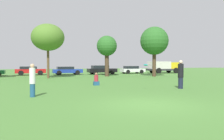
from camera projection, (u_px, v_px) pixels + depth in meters
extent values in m
plane|color=#477A33|center=(149.00, 105.00, 9.37)|extent=(120.00, 120.00, 0.00)
cylinder|color=navy|center=(33.00, 90.00, 11.48)|extent=(0.26, 0.26, 0.67)
cylinder|color=silver|center=(32.00, 76.00, 11.46)|extent=(0.30, 0.30, 0.82)
sphere|color=tan|center=(32.00, 66.00, 11.44)|extent=(0.21, 0.21, 0.21)
cylinder|color=#191E33|center=(181.00, 83.00, 15.23)|extent=(0.32, 0.32, 0.76)
cylinder|color=black|center=(181.00, 71.00, 15.21)|extent=(0.37, 0.37, 0.93)
sphere|color=beige|center=(181.00, 62.00, 15.19)|extent=(0.25, 0.25, 0.25)
cylinder|color=#19B2D8|center=(146.00, 65.00, 13.89)|extent=(0.28, 0.27, 0.13)
cube|color=navy|center=(96.00, 83.00, 17.54)|extent=(0.43, 0.36, 0.30)
cylinder|color=#A52633|center=(96.00, 78.00, 17.53)|extent=(0.32, 0.32, 0.49)
sphere|color=#8C6647|center=(96.00, 74.00, 17.51)|extent=(0.21, 0.21, 0.21)
cylinder|color=brown|center=(48.00, 62.00, 25.52)|extent=(0.27, 0.27, 3.61)
ellipsoid|color=#4C7528|center=(48.00, 37.00, 25.44)|extent=(3.68, 3.68, 3.04)
cylinder|color=#473323|center=(107.00, 64.00, 29.24)|extent=(0.53, 0.53, 3.24)
sphere|color=#286023|center=(107.00, 46.00, 29.17)|extent=(2.62, 2.62, 2.62)
cylinder|color=#473323|center=(154.00, 63.00, 28.99)|extent=(0.47, 0.47, 3.58)
sphere|color=#286023|center=(154.00, 41.00, 28.90)|extent=(3.61, 3.61, 3.61)
cube|color=red|center=(31.00, 71.00, 32.21)|extent=(4.17, 1.92, 0.57)
cube|color=black|center=(28.00, 68.00, 32.09)|extent=(2.31, 1.64, 0.37)
cylinder|color=black|center=(40.00, 72.00, 33.50)|extent=(0.71, 0.23, 0.70)
cylinder|color=black|center=(40.00, 73.00, 31.83)|extent=(0.71, 0.23, 0.70)
cylinder|color=black|center=(21.00, 73.00, 32.60)|extent=(0.71, 0.23, 0.70)
cylinder|color=black|center=(21.00, 73.00, 30.94)|extent=(0.71, 0.23, 0.70)
cube|color=#1E389E|center=(67.00, 71.00, 33.15)|extent=(4.31, 1.90, 0.53)
cube|color=black|center=(65.00, 68.00, 33.02)|extent=(2.39, 1.63, 0.39)
cylinder|color=black|center=(75.00, 72.00, 34.44)|extent=(0.68, 0.22, 0.68)
cylinder|color=black|center=(78.00, 73.00, 32.80)|extent=(0.68, 0.22, 0.68)
cylinder|color=black|center=(58.00, 72.00, 33.51)|extent=(0.68, 0.22, 0.68)
cylinder|color=black|center=(59.00, 73.00, 31.87)|extent=(0.68, 0.22, 0.68)
cube|color=black|center=(102.00, 70.00, 34.81)|extent=(4.45, 2.04, 0.57)
cube|color=black|center=(100.00, 67.00, 34.68)|extent=(2.47, 1.75, 0.48)
cylinder|color=black|center=(108.00, 72.00, 36.18)|extent=(0.72, 0.24, 0.71)
cylinder|color=black|center=(112.00, 72.00, 34.42)|extent=(0.72, 0.24, 0.71)
cylinder|color=black|center=(92.00, 72.00, 35.22)|extent=(0.72, 0.24, 0.71)
cylinder|color=black|center=(95.00, 72.00, 33.46)|extent=(0.72, 0.24, 0.71)
cube|color=silver|center=(133.00, 70.00, 37.04)|extent=(3.94, 1.81, 0.53)
cube|color=black|center=(131.00, 67.00, 36.93)|extent=(2.19, 1.55, 0.43)
cylinder|color=black|center=(137.00, 71.00, 38.26)|extent=(0.66, 0.19, 0.66)
cylinder|color=black|center=(142.00, 72.00, 36.69)|extent=(0.66, 0.19, 0.66)
cylinder|color=black|center=(124.00, 71.00, 37.41)|extent=(0.66, 0.19, 0.66)
cylinder|color=black|center=(128.00, 72.00, 35.84)|extent=(0.66, 0.19, 0.66)
cube|color=#2D2D33|center=(163.00, 70.00, 38.46)|extent=(5.50, 2.31, 0.30)
cube|color=gold|center=(171.00, 65.00, 39.03)|extent=(1.81, 2.08, 1.09)
cube|color=beige|center=(159.00, 65.00, 38.17)|extent=(3.44, 2.24, 1.22)
cylinder|color=black|center=(169.00, 70.00, 40.13)|extent=(0.93, 0.28, 0.93)
cylinder|color=black|center=(176.00, 70.00, 38.14)|extent=(0.93, 0.28, 0.93)
cylinder|color=black|center=(152.00, 70.00, 38.93)|extent=(0.93, 0.28, 0.93)
cylinder|color=black|center=(159.00, 71.00, 36.94)|extent=(0.93, 0.28, 0.93)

